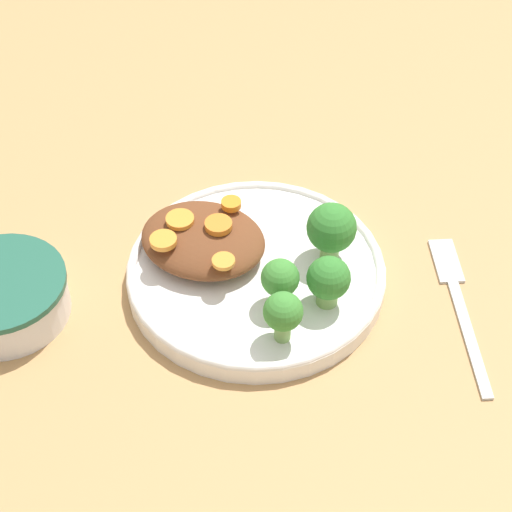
% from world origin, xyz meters
% --- Properties ---
extents(ground_plane, '(4.00, 4.00, 0.00)m').
position_xyz_m(ground_plane, '(0.00, 0.00, 0.00)').
color(ground_plane, tan).
extents(plate, '(0.24, 0.24, 0.02)m').
position_xyz_m(plate, '(0.00, 0.00, 0.01)').
color(plate, white).
rests_on(plate, ground_plane).
extents(dip_bowl, '(0.12, 0.12, 0.04)m').
position_xyz_m(dip_bowl, '(-0.19, -0.12, 0.02)').
color(dip_bowl, silver).
rests_on(dip_bowl, ground_plane).
extents(stew_mound, '(0.12, 0.10, 0.03)m').
position_xyz_m(stew_mound, '(-0.05, 0.00, 0.03)').
color(stew_mound, brown).
rests_on(stew_mound, plate).
extents(broccoli_floret_0, '(0.04, 0.04, 0.05)m').
position_xyz_m(broccoli_floret_0, '(0.08, -0.01, 0.05)').
color(broccoli_floret_0, '#759E51').
rests_on(broccoli_floret_0, plate).
extents(broccoli_floret_1, '(0.03, 0.03, 0.05)m').
position_xyz_m(broccoli_floret_1, '(0.05, -0.07, 0.05)').
color(broccoli_floret_1, '#759E51').
rests_on(broccoli_floret_1, plate).
extents(broccoli_floret_2, '(0.05, 0.05, 0.06)m').
position_xyz_m(broccoli_floret_2, '(0.06, 0.04, 0.05)').
color(broccoli_floret_2, '#7FA85B').
rests_on(broccoli_floret_2, plate).
extents(broccoli_floret_3, '(0.03, 0.03, 0.05)m').
position_xyz_m(broccoli_floret_3, '(0.04, -0.03, 0.05)').
color(broccoli_floret_3, '#7FA85B').
rests_on(broccoli_floret_3, plate).
extents(carrot_slice_0, '(0.02, 0.02, 0.01)m').
position_xyz_m(carrot_slice_0, '(-0.08, -0.03, 0.05)').
color(carrot_slice_0, orange).
rests_on(carrot_slice_0, stew_mound).
extents(carrot_slice_1, '(0.03, 0.03, 0.01)m').
position_xyz_m(carrot_slice_1, '(-0.04, 0.01, 0.05)').
color(carrot_slice_1, orange).
rests_on(carrot_slice_1, stew_mound).
extents(carrot_slice_2, '(0.02, 0.02, 0.00)m').
position_xyz_m(carrot_slice_2, '(-0.02, -0.03, 0.05)').
color(carrot_slice_2, orange).
rests_on(carrot_slice_2, stew_mound).
extents(carrot_slice_3, '(0.02, 0.02, 0.01)m').
position_xyz_m(carrot_slice_3, '(-0.04, 0.04, 0.05)').
color(carrot_slice_3, orange).
rests_on(carrot_slice_3, stew_mound).
extents(carrot_slice_4, '(0.03, 0.03, 0.00)m').
position_xyz_m(carrot_slice_4, '(-0.08, 0.00, 0.05)').
color(carrot_slice_4, orange).
rests_on(carrot_slice_4, stew_mound).
extents(fork, '(0.10, 0.18, 0.01)m').
position_xyz_m(fork, '(0.18, 0.05, 0.00)').
color(fork, beige).
rests_on(fork, ground_plane).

